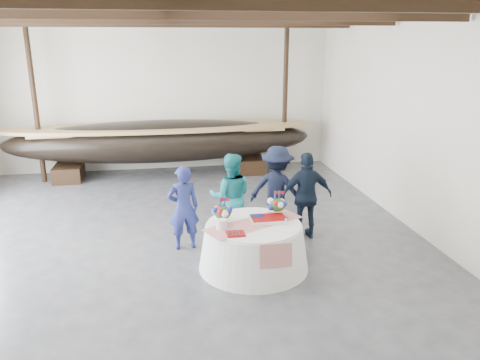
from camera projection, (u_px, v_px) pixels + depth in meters
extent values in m
cube|color=#3D3D42|center=(176.00, 248.00, 9.07)|extent=(10.00, 12.00, 0.01)
cube|color=silver|center=(165.00, 96.00, 14.07)|extent=(10.00, 0.02, 4.50)
cube|color=silver|center=(203.00, 330.00, 2.76)|extent=(10.00, 0.02, 4.50)
cube|color=silver|center=(426.00, 126.00, 9.23)|extent=(0.02, 12.00, 4.50)
cube|color=white|center=(165.00, 1.00, 7.76)|extent=(10.00, 12.00, 0.01)
cube|color=black|center=(173.00, 1.00, 4.53)|extent=(9.80, 0.12, 0.18)
cube|color=black|center=(167.00, 14.00, 6.89)|extent=(9.80, 0.12, 0.18)
cube|color=black|center=(164.00, 20.00, 9.25)|extent=(9.80, 0.12, 0.18)
cube|color=black|center=(162.00, 24.00, 11.60)|extent=(9.80, 0.12, 0.18)
cube|color=black|center=(166.00, 8.00, 7.79)|extent=(0.15, 11.76, 0.15)
cylinder|color=black|center=(35.00, 102.00, 12.65)|extent=(0.14, 0.14, 4.50)
cylinder|color=black|center=(285.00, 97.00, 13.79)|extent=(0.14, 0.14, 4.50)
cube|color=black|center=(69.00, 173.00, 13.35)|extent=(0.77, 0.99, 0.44)
cube|color=black|center=(251.00, 165.00, 14.21)|extent=(0.77, 0.99, 0.44)
ellipsoid|color=black|center=(161.00, 141.00, 13.54)|extent=(8.84, 1.77, 1.22)
cube|color=#9E7A4C|center=(161.00, 130.00, 13.45)|extent=(7.07, 1.16, 0.07)
cone|color=white|center=(254.00, 246.00, 8.21)|extent=(1.93, 1.93, 0.80)
cylinder|color=white|center=(254.00, 225.00, 8.09)|extent=(1.64, 1.64, 0.04)
cube|color=#B31711|center=(254.00, 223.00, 8.09)|extent=(1.85, 1.26, 0.01)
cube|color=white|center=(268.00, 220.00, 8.17)|extent=(0.60, 0.40, 0.07)
cylinder|color=white|center=(222.00, 224.00, 7.83)|extent=(0.18, 0.18, 0.17)
cylinder|color=white|center=(220.00, 213.00, 8.27)|extent=(0.18, 0.18, 0.23)
cube|color=maroon|center=(236.00, 234.00, 7.62)|extent=(0.30, 0.24, 0.03)
cone|color=silver|center=(286.00, 221.00, 8.05)|extent=(0.09, 0.09, 0.12)
imported|color=navy|center=(183.00, 208.00, 8.86)|extent=(0.65, 0.47, 1.64)
imported|color=teal|center=(231.00, 197.00, 9.30)|extent=(0.95, 0.79, 1.76)
imported|color=black|center=(277.00, 190.00, 9.62)|extent=(1.36, 1.18, 1.83)
imported|color=black|center=(307.00, 196.00, 9.33)|extent=(1.04, 0.45, 1.77)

